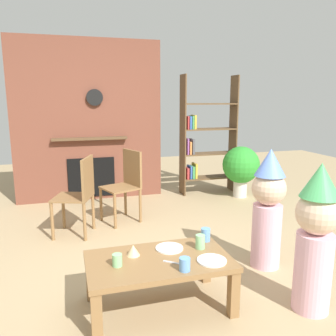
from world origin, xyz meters
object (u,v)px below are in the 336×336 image
bookshelf (204,141)px  paper_cup_near_left (206,235)px  paper_cup_near_right (117,260)px  paper_cup_center (185,264)px  paper_plate_front (212,260)px  child_with_cone_hat (316,235)px  child_in_pink (268,206)px  birthday_cake_slice (133,250)px  potted_plant_tall (241,166)px  paper_plate_rear (169,248)px  dining_chair_middle (126,181)px  paper_cup_far_left (200,242)px  dining_chair_left (80,191)px  coffee_table (159,266)px

bookshelf → paper_cup_near_left: size_ratio=17.78×
bookshelf → paper_cup_near_right: bookshelf is taller
paper_cup_near_right → paper_cup_center: 0.47m
paper_plate_front → child_with_cone_hat: size_ratio=0.19×
child_in_pink → child_with_cone_hat: bearing=67.9°
birthday_cake_slice → child_with_cone_hat: size_ratio=0.09×
child_with_cone_hat → potted_plant_tall: size_ratio=1.38×
paper_plate_rear → dining_chair_middle: dining_chair_middle is taller
paper_plate_rear → potted_plant_tall: potted_plant_tall is taller
paper_cup_center → paper_cup_far_left: size_ratio=0.84×
paper_cup_far_left → birthday_cake_slice: paper_cup_far_left is taller
paper_plate_rear → dining_chair_middle: size_ratio=0.24×
dining_chair_middle → potted_plant_tall: bearing=174.9°
paper_plate_front → child_in_pink: size_ratio=0.19×
dining_chair_left → dining_chair_middle: same height
paper_cup_near_right → dining_chair_left: (-0.18, 1.65, 0.08)m
child_in_pink → paper_plate_front: bearing=15.7°
dining_chair_left → dining_chair_middle: size_ratio=1.00×
coffee_table → paper_cup_near_left: 0.51m
coffee_table → potted_plant_tall: 3.22m
bookshelf → paper_cup_near_right: (-1.84, -2.95, -0.43)m
paper_cup_center → paper_cup_far_left: bearing=52.5°
birthday_cake_slice → child_in_pink: 1.32m
coffee_table → birthday_cake_slice: size_ratio=10.50×
bookshelf → dining_chair_left: 2.42m
dining_chair_middle → dining_chair_left: bearing=8.7°
paper_cup_near_left → paper_cup_near_right: 0.79m
dining_chair_left → potted_plant_tall: dining_chair_left is taller
paper_cup_near_right → paper_plate_rear: 0.46m
child_with_cone_hat → birthday_cake_slice: bearing=-2.2°
birthday_cake_slice → child_in_pink: (1.29, 0.25, 0.15)m
paper_plate_rear → child_with_cone_hat: 1.08m
bookshelf → dining_chair_left: bearing=-147.2°
paper_cup_center → paper_plate_rear: 0.36m
birthday_cake_slice → potted_plant_tall: 3.25m
paper_cup_center → birthday_cake_slice: paper_cup_center is taller
paper_cup_center → dining_chair_left: dining_chair_left is taller
bookshelf → paper_cup_center: bookshelf is taller
paper_cup_near_left → dining_chair_middle: (-0.35, 1.75, 0.07)m
child_with_cone_hat → dining_chair_left: size_ratio=1.23×
paper_cup_near_left → dining_chair_left: dining_chair_left is taller
paper_cup_near_left → potted_plant_tall: 2.78m
coffee_table → potted_plant_tall: size_ratio=1.31×
birthday_cake_slice → dining_chair_left: bearing=101.7°
paper_cup_far_left → birthday_cake_slice: bearing=177.2°
bookshelf → paper_cup_near_right: 3.50m
paper_cup_near_left → potted_plant_tall: size_ratio=0.13×
coffee_table → dining_chair_left: size_ratio=1.17×
child_in_pink → potted_plant_tall: child_in_pink is taller
paper_plate_front → dining_chair_middle: dining_chair_middle is taller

